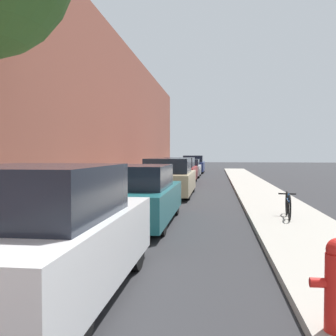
# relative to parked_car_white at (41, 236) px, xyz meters

# --- Properties ---
(ground_plane) EXTENTS (120.00, 120.00, 0.00)m
(ground_plane) POSITION_rel_parked_car_white_xyz_m (0.99, 10.77, -0.75)
(ground_plane) COLOR #28282B
(sidewalk_left) EXTENTS (2.00, 52.00, 0.12)m
(sidewalk_left) POSITION_rel_parked_car_white_xyz_m (-1.91, 10.77, -0.69)
(sidewalk_left) COLOR #9E998E
(sidewalk_left) RESTS_ON ground
(sidewalk_right) EXTENTS (2.00, 52.00, 0.12)m
(sidewalk_right) POSITION_rel_parked_car_white_xyz_m (3.89, 10.77, -0.69)
(sidewalk_right) COLOR #9E998E
(sidewalk_right) RESTS_ON ground
(building_facade_left) EXTENTS (0.70, 52.00, 7.75)m
(building_facade_left) POSITION_rel_parked_car_white_xyz_m (-3.26, 10.77, 3.13)
(building_facade_left) COLOR brown
(building_facade_left) RESTS_ON ground
(parked_car_white) EXTENTS (1.89, 4.00, 1.59)m
(parked_car_white) POSITION_rel_parked_car_white_xyz_m (0.00, 0.00, 0.00)
(parked_car_white) COLOR black
(parked_car_white) RESTS_ON ground
(parked_car_teal) EXTENTS (1.89, 4.42, 1.44)m
(parked_car_teal) POSITION_rel_parked_car_white_xyz_m (0.05, 4.97, -0.07)
(parked_car_teal) COLOR black
(parked_car_teal) RESTS_ON ground
(parked_car_champagne) EXTENTS (1.91, 4.70, 1.52)m
(parked_car_champagne) POSITION_rel_parked_car_white_xyz_m (0.14, 11.25, -0.04)
(parked_car_champagne) COLOR black
(parked_car_champagne) RESTS_ON ground
(parked_car_red) EXTENTS (1.76, 4.61, 1.48)m
(parked_car_red) POSITION_rel_parked_car_white_xyz_m (-0.01, 17.67, -0.04)
(parked_car_red) COLOR black
(parked_car_red) RESTS_ON ground
(parked_car_silver) EXTENTS (1.70, 4.32, 1.30)m
(parked_car_silver) POSITION_rel_parked_car_white_xyz_m (0.04, 23.77, -0.12)
(parked_car_silver) COLOR black
(parked_car_silver) RESTS_ON ground
(parked_car_navy) EXTENTS (1.87, 4.02, 1.53)m
(parked_car_navy) POSITION_rel_parked_car_white_xyz_m (0.04, 29.58, -0.03)
(parked_car_navy) COLOR black
(parked_car_navy) RESTS_ON ground
(bicycle) EXTENTS (0.44, 1.51, 0.62)m
(bicycle) POSITION_rel_parked_car_white_xyz_m (3.83, 5.60, -0.31)
(bicycle) COLOR black
(bicycle) RESTS_ON sidewalk_right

